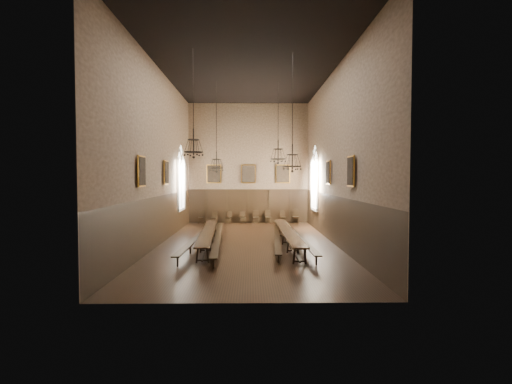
{
  "coord_description": "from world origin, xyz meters",
  "views": [
    {
      "loc": [
        0.16,
        -19.01,
        3.45
      ],
      "look_at": [
        0.47,
        1.5,
        2.63
      ],
      "focal_mm": 26.0,
      "sensor_mm": 36.0,
      "label": 1
    }
  ],
  "objects_px": {
    "table_right": "(287,237)",
    "chair_6": "(283,220)",
    "bench_left_outer": "(200,238)",
    "chair_5": "(268,219)",
    "chair_4": "(256,220)",
    "bench_right_inner": "(277,239)",
    "chair_7": "(296,219)",
    "bench_left_inner": "(218,239)",
    "chair_0": "(201,220)",
    "chair_1": "(214,220)",
    "chair_3": "(243,220)",
    "chandelier_back_left": "(217,162)",
    "table_left": "(208,237)",
    "chandelier_back_right": "(278,154)",
    "chandelier_front_left": "(194,145)",
    "chair_2": "(229,220)",
    "chandelier_front_right": "(292,158)",
    "bench_right_outer": "(298,238)"
  },
  "relations": [
    {
      "from": "chair_4",
      "to": "chair_7",
      "type": "bearing_deg",
      "value": -6.17
    },
    {
      "from": "bench_left_outer",
      "to": "bench_left_inner",
      "type": "height_order",
      "value": "bench_left_inner"
    },
    {
      "from": "chair_0",
      "to": "chair_7",
      "type": "height_order",
      "value": "chair_7"
    },
    {
      "from": "bench_left_outer",
      "to": "chair_5",
      "type": "xyz_separation_m",
      "value": [
        3.95,
        8.47,
        -0.01
      ]
    },
    {
      "from": "bench_left_outer",
      "to": "bench_right_inner",
      "type": "bearing_deg",
      "value": -2.57
    },
    {
      "from": "bench_right_inner",
      "to": "chair_7",
      "type": "relative_size",
      "value": 8.7
    },
    {
      "from": "chair_1",
      "to": "chair_3",
      "type": "relative_size",
      "value": 1.02
    },
    {
      "from": "bench_left_outer",
      "to": "chair_1",
      "type": "height_order",
      "value": "chair_1"
    },
    {
      "from": "chair_2",
      "to": "chair_7",
      "type": "bearing_deg",
      "value": 19.93
    },
    {
      "from": "table_right",
      "to": "chair_3",
      "type": "relative_size",
      "value": 10.84
    },
    {
      "from": "bench_left_outer",
      "to": "chair_5",
      "type": "relative_size",
      "value": 11.05
    },
    {
      "from": "bench_left_outer",
      "to": "chair_4",
      "type": "relative_size",
      "value": 11.21
    },
    {
      "from": "table_left",
      "to": "chair_0",
      "type": "bearing_deg",
      "value": 99.99
    },
    {
      "from": "bench_right_outer",
      "to": "chair_3",
      "type": "height_order",
      "value": "chair_3"
    },
    {
      "from": "chandelier_back_left",
      "to": "chandelier_front_left",
      "type": "relative_size",
      "value": 1.12
    },
    {
      "from": "table_left",
      "to": "chair_7",
      "type": "xyz_separation_m",
      "value": [
        5.55,
        8.62,
        -0.04
      ]
    },
    {
      "from": "chair_7",
      "to": "chair_0",
      "type": "bearing_deg",
      "value": -176.05
    },
    {
      "from": "bench_left_inner",
      "to": "chair_4",
      "type": "height_order",
      "value": "chair_4"
    },
    {
      "from": "table_right",
      "to": "bench_right_inner",
      "type": "bearing_deg",
      "value": 167.0
    },
    {
      "from": "chandelier_front_left",
      "to": "bench_left_inner",
      "type": "bearing_deg",
      "value": 72.73
    },
    {
      "from": "chair_1",
      "to": "chair_3",
      "type": "height_order",
      "value": "chair_1"
    },
    {
      "from": "chair_7",
      "to": "chandelier_back_right",
      "type": "distance_m",
      "value": 7.49
    },
    {
      "from": "bench_left_outer",
      "to": "bench_right_inner",
      "type": "height_order",
      "value": "bench_left_outer"
    },
    {
      "from": "bench_left_outer",
      "to": "chandelier_back_left",
      "type": "relative_size",
      "value": 2.07
    },
    {
      "from": "chair_5",
      "to": "chandelier_front_right",
      "type": "height_order",
      "value": "chandelier_front_right"
    },
    {
      "from": "chandelier_back_right",
      "to": "table_right",
      "type": "bearing_deg",
      "value": -85.09
    },
    {
      "from": "bench_left_inner",
      "to": "chair_0",
      "type": "distance_m",
      "value": 9.03
    },
    {
      "from": "chandelier_back_right",
      "to": "chair_4",
      "type": "bearing_deg",
      "value": 101.88
    },
    {
      "from": "bench_right_outer",
      "to": "chair_4",
      "type": "relative_size",
      "value": 10.82
    },
    {
      "from": "chair_4",
      "to": "chandelier_back_right",
      "type": "height_order",
      "value": "chandelier_back_right"
    },
    {
      "from": "chair_0",
      "to": "chandelier_front_left",
      "type": "height_order",
      "value": "chandelier_front_left"
    },
    {
      "from": "bench_left_outer",
      "to": "bench_left_inner",
      "type": "relative_size",
      "value": 1.0
    },
    {
      "from": "chair_2",
      "to": "chair_3",
      "type": "bearing_deg",
      "value": 23.47
    },
    {
      "from": "bench_left_inner",
      "to": "chandelier_back_left",
      "type": "height_order",
      "value": "chandelier_back_left"
    },
    {
      "from": "chair_3",
      "to": "chair_7",
      "type": "bearing_deg",
      "value": -17.61
    },
    {
      "from": "bench_right_inner",
      "to": "chandelier_back_right",
      "type": "xyz_separation_m",
      "value": [
        0.25,
        2.87,
        4.55
      ]
    },
    {
      "from": "chair_2",
      "to": "chair_0",
      "type": "bearing_deg",
      "value": -162.17
    },
    {
      "from": "chair_0",
      "to": "table_right",
      "type": "bearing_deg",
      "value": -60.55
    },
    {
      "from": "chair_2",
      "to": "chandelier_back_left",
      "type": "height_order",
      "value": "chandelier_back_left"
    },
    {
      "from": "bench_right_inner",
      "to": "chair_2",
      "type": "height_order",
      "value": "chair_2"
    },
    {
      "from": "chair_1",
      "to": "chandelier_back_left",
      "type": "distance_m",
      "value": 7.31
    },
    {
      "from": "bench_right_inner",
      "to": "chair_2",
      "type": "distance_m",
      "value": 9.1
    },
    {
      "from": "chair_4",
      "to": "chandelier_front_right",
      "type": "bearing_deg",
      "value": -88.2
    },
    {
      "from": "chair_2",
      "to": "chair_6",
      "type": "height_order",
      "value": "chair_6"
    },
    {
      "from": "chair_7",
      "to": "table_right",
      "type": "bearing_deg",
      "value": -95.32
    },
    {
      "from": "chair_6",
      "to": "chandelier_back_right",
      "type": "distance_m",
      "value": 7.41
    },
    {
      "from": "chair_2",
      "to": "chair_4",
      "type": "distance_m",
      "value": 2.05
    },
    {
      "from": "bench_left_inner",
      "to": "chair_6",
      "type": "bearing_deg",
      "value": 64.97
    },
    {
      "from": "table_right",
      "to": "chair_6",
      "type": "xyz_separation_m",
      "value": [
        0.57,
        8.78,
        -0.09
      ]
    },
    {
      "from": "chair_4",
      "to": "chandelier_back_left",
      "type": "bearing_deg",
      "value": -117.63
    }
  ]
}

